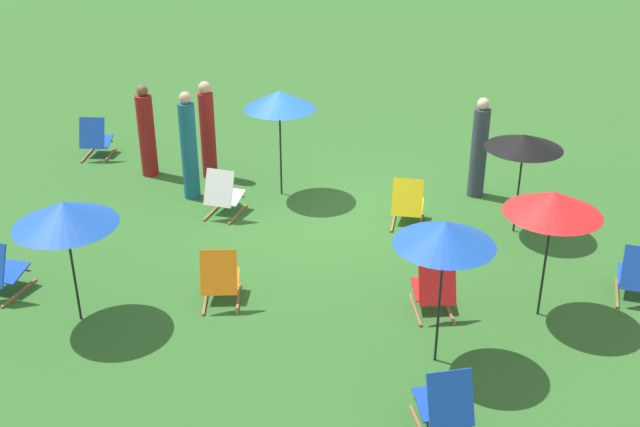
# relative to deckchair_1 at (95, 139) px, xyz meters

# --- Properties ---
(ground_plane) EXTENTS (40.00, 40.00, 0.00)m
(ground_plane) POSITION_rel_deckchair_1_xyz_m (-4.44, 2.19, -0.37)
(ground_plane) COLOR #2D6026
(deckchair_1) EXTENTS (0.50, 0.77, 0.83)m
(deckchair_1) POSITION_rel_deckchair_1_xyz_m (0.00, 0.00, 0.00)
(deckchair_1) COLOR olive
(deckchair_1) RESTS_ON ground
(deckchair_2) EXTENTS (0.56, 0.81, 0.83)m
(deckchair_2) POSITION_rel_deckchair_1_xyz_m (-5.98, 5.30, 0.00)
(deckchair_2) COLOR olive
(deckchair_2) RESTS_ON ground
(deckchair_3) EXTENTS (0.58, 0.82, 0.83)m
(deckchair_3) POSITION_rel_deckchair_1_xyz_m (-5.82, 2.75, 0.00)
(deckchair_3) COLOR olive
(deckchair_3) RESTS_ON ground
(deckchair_4) EXTENTS (0.53, 0.79, 0.83)m
(deckchair_4) POSITION_rel_deckchair_1_xyz_m (-3.16, 5.13, 0.00)
(deckchair_4) COLOR olive
(deckchair_4) RESTS_ON ground
(deckchair_5) EXTENTS (0.63, 0.85, 0.83)m
(deckchair_5) POSITION_rel_deckchair_1_xyz_m (-5.85, 7.59, 0.00)
(deckchair_5) COLOR olive
(deckchair_5) RESTS_ON ground
(deckchair_6) EXTENTS (0.67, 0.86, 0.83)m
(deckchair_6) POSITION_rel_deckchair_1_xyz_m (-8.75, 4.90, 0.00)
(deckchair_6) COLOR olive
(deckchair_6) RESTS_ON ground
(deckchair_7) EXTENTS (0.67, 0.86, 0.83)m
(deckchair_7) POSITION_rel_deckchair_1_xyz_m (-2.83, 2.47, 0.00)
(deckchair_7) COLOR olive
(deckchair_7) RESTS_ON ground
(umbrella_0) EXTENTS (1.29, 1.29, 1.69)m
(umbrella_0) POSITION_rel_deckchair_1_xyz_m (-1.38, 5.58, 1.16)
(umbrella_0) COLOR black
(umbrella_0) RESTS_ON ground
(umbrella_1) EXTENTS (1.18, 1.18, 1.63)m
(umbrella_1) POSITION_rel_deckchair_1_xyz_m (-7.51, 2.92, 1.14)
(umbrella_1) COLOR black
(umbrella_1) RESTS_ON ground
(umbrella_2) EXTENTS (1.22, 1.22, 1.77)m
(umbrella_2) POSITION_rel_deckchair_1_xyz_m (-7.36, 5.30, 1.25)
(umbrella_2) COLOR black
(umbrella_2) RESTS_ON ground
(umbrella_3) EXTENTS (1.20, 1.20, 1.87)m
(umbrella_3) POSITION_rel_deckchair_1_xyz_m (-3.72, 1.61, 1.35)
(umbrella_3) COLOR black
(umbrella_3) RESTS_ON ground
(umbrella_4) EXTENTS (1.16, 1.16, 1.86)m
(umbrella_4) POSITION_rel_deckchair_1_xyz_m (-5.91, 6.33, 1.35)
(umbrella_4) COLOR black
(umbrella_4) RESTS_ON ground
(person_0) EXTENTS (0.39, 0.39, 1.89)m
(person_0) POSITION_rel_deckchair_1_xyz_m (-2.18, 1.78, 0.54)
(person_0) COLOR #195972
(person_0) RESTS_ON ground
(person_1) EXTENTS (0.35, 0.35, 1.79)m
(person_1) POSITION_rel_deckchair_1_xyz_m (-2.35, 0.85, 0.50)
(person_1) COLOR maroon
(person_1) RESTS_ON ground
(person_2) EXTENTS (0.39, 0.39, 1.76)m
(person_2) POSITION_rel_deckchair_1_xyz_m (-7.10, 1.56, 0.47)
(person_2) COLOR #333847
(person_2) RESTS_ON ground
(person_3) EXTENTS (0.34, 0.34, 1.71)m
(person_3) POSITION_rel_deckchair_1_xyz_m (-1.22, 0.80, 0.44)
(person_3) COLOR maroon
(person_3) RESTS_ON ground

